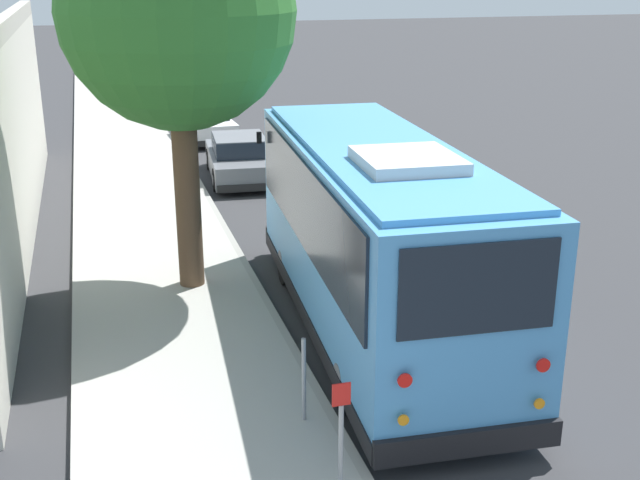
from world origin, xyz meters
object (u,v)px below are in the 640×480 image
parked_sedan_black (181,98)px  sign_post_far (304,380)px  shuttle_bus (376,230)px  parked_sedan_blue (168,76)px  parked_sedan_white (204,122)px  parked_sedan_gray (239,159)px  sign_post_near (341,437)px

parked_sedan_black → sign_post_far: sign_post_far is taller
shuttle_bus → parked_sedan_blue: 30.25m
shuttle_bus → parked_sedan_white: (16.94, 0.45, -1.25)m
parked_sedan_gray → sign_post_far: (-13.62, 1.68, 0.15)m
shuttle_bus → parked_sedan_black: (22.89, 0.60, -1.24)m
parked_sedan_gray → sign_post_near: 15.37m
parked_sedan_black → parked_sedan_blue: (7.33, -0.23, -0.02)m
shuttle_bus → sign_post_near: shuttle_bus is taller
parked_sedan_black → parked_sedan_blue: 7.33m
shuttle_bus → parked_sedan_white: size_ratio=2.07×
sign_post_near → sign_post_far: sign_post_near is taller
parked_sedan_gray → parked_sedan_black: bearing=6.1°
sign_post_near → parked_sedan_blue: bearing=-2.7°
parked_sedan_blue → sign_post_near: (-34.55, 1.60, 0.30)m
shuttle_bus → parked_sedan_gray: size_ratio=2.02×
parked_sedan_gray → parked_sedan_blue: 19.28m
parked_sedan_white → parked_sedan_blue: bearing=-2.9°
parked_sedan_white → parked_sedan_black: size_ratio=0.96×
parked_sedan_white → shuttle_bus: bearing=179.0°
shuttle_bus → sign_post_far: shuttle_bus is taller
parked_sedan_white → sign_post_near: (-21.27, 1.52, 0.28)m
parked_sedan_gray → parked_sedan_white: 6.01m
parked_sedan_black → parked_sedan_blue: size_ratio=1.02×
shuttle_bus → parked_sedan_blue: size_ratio=2.05×
parked_sedan_black → shuttle_bus: bearing=179.8°
parked_sedan_white → sign_post_near: 21.33m
sign_post_near → sign_post_far: size_ratio=1.18×
shuttle_bus → sign_post_near: size_ratio=6.07×
parked_sedan_gray → sign_post_far: size_ratio=3.54×
parked_sedan_black → sign_post_near: bearing=175.4°
shuttle_bus → sign_post_near: (-4.33, 1.97, -0.96)m
parked_sedan_gray → parked_sedan_blue: parked_sedan_gray is taller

